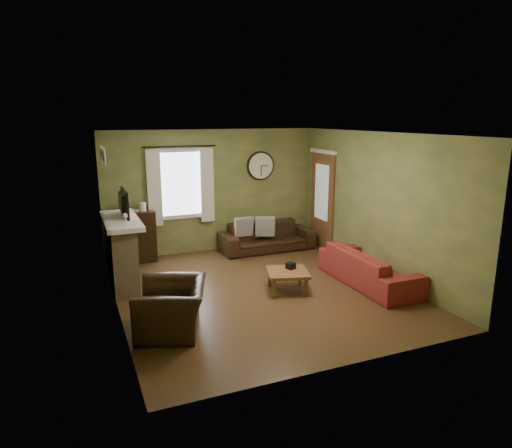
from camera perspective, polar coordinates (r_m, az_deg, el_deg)
name	(u,v)px	position (r m, az deg, el deg)	size (l,w,h in m)	color
floor	(260,290)	(7.79, 0.45, -8.23)	(4.60, 5.20, 0.00)	#4D331C
ceiling	(260,134)	(7.25, 0.48, 11.24)	(4.60, 5.20, 0.00)	white
wall_left	(113,228)	(6.88, -17.49, -0.45)	(0.00, 5.20, 2.60)	olive
wall_right	(376,205)	(8.56, 14.82, 2.36)	(0.00, 5.20, 2.60)	olive
wall_back	(213,191)	(9.82, -5.45, 4.12)	(4.60, 0.00, 2.60)	olive
wall_front	(350,261)	(5.20, 11.70, -4.50)	(4.60, 0.00, 2.60)	olive
fireplace	(121,254)	(8.19, -16.48, -3.64)	(0.40, 1.40, 1.10)	tan
firebox	(134,267)	(8.29, -15.06, -5.17)	(0.04, 0.60, 0.55)	black
mantel	(121,221)	(8.05, -16.54, 0.40)	(0.58, 1.60, 0.08)	white
tv	(120,207)	(8.15, -16.62, 2.10)	(0.60, 0.08, 0.35)	black
tv_screen	(125,203)	(8.15, -16.09, 2.53)	(0.02, 0.62, 0.36)	#994C3F
medallion_left	(104,157)	(7.52, -18.42, 7.97)	(0.28, 0.28, 0.03)	white
medallion_mid	(103,155)	(7.87, -18.61, 8.17)	(0.28, 0.28, 0.03)	white
medallion_right	(101,153)	(8.22, -18.80, 8.35)	(0.28, 0.28, 0.03)	white
window_pane	(180,184)	(9.59, -9.46, 4.98)	(1.00, 0.02, 1.30)	silver
curtain_rod	(180,146)	(9.42, -9.50, 9.54)	(0.03, 0.03, 1.50)	black
curtain_left	(154,188)	(9.40, -12.58, 4.36)	(0.28, 0.04, 1.55)	white
curtain_right	(207,185)	(9.64, -6.12, 4.83)	(0.28, 0.04, 1.55)	white
wall_clock	(261,166)	(10.08, 0.60, 7.28)	(0.64, 0.06, 0.64)	white
door	(322,201)	(10.09, 8.29, 2.85)	(0.05, 0.90, 2.10)	brown
bookshelf	(133,237)	(9.40, -15.09, -1.60)	(0.87, 0.37, 1.03)	black
book	(132,215)	(9.35, -15.19, 1.12)	(0.18, 0.24, 0.02)	brown
sofa_brown	(267,237)	(9.97, 1.36, -1.58)	(2.04, 0.80, 0.60)	black
pillow_left	(265,226)	(9.81, 1.14, -0.31)	(0.42, 0.13, 0.42)	#959495
pillow_right	(244,227)	(9.79, -1.55, -0.34)	(0.40, 0.12, 0.40)	#959495
sofa_red	(369,267)	(8.21, 13.92, -5.26)	(2.07, 0.81, 0.61)	maroon
armchair	(172,308)	(6.38, -10.50, -10.26)	(1.04, 0.91, 0.67)	black
coffee_table	(287,281)	(7.71, 3.94, -7.11)	(0.66, 0.66, 0.35)	brown
tissue_box	(291,266)	(7.75, 4.36, -5.26)	(0.13, 0.13, 0.10)	black
wine_glass_a	(126,220)	(7.44, -15.96, 0.48)	(0.07, 0.07, 0.19)	white
wine_glass_b	(125,219)	(7.53, -16.04, 0.60)	(0.07, 0.07, 0.19)	white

